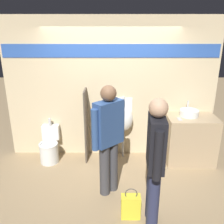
# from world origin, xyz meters

# --- Properties ---
(ground_plane) EXTENTS (16.00, 16.00, 0.00)m
(ground_plane) POSITION_xyz_m (0.00, 0.00, 0.00)
(ground_plane) COLOR #997F5B
(display_wall) EXTENTS (4.02, 0.07, 2.70)m
(display_wall) POSITION_xyz_m (0.00, 0.60, 1.36)
(display_wall) COLOR beige
(display_wall) RESTS_ON ground_plane
(sink_counter) EXTENTS (0.91, 0.61, 0.92)m
(sink_counter) POSITION_xyz_m (1.51, 0.26, 0.46)
(sink_counter) COLOR tan
(sink_counter) RESTS_ON ground_plane
(sink_basin) EXTENTS (0.35, 0.35, 0.26)m
(sink_basin) POSITION_xyz_m (1.46, 0.33, 0.98)
(sink_basin) COLOR silver
(sink_basin) RESTS_ON sink_counter
(cell_phone) EXTENTS (0.07, 0.14, 0.01)m
(cell_phone) POSITION_xyz_m (1.24, 0.14, 0.92)
(cell_phone) COLOR #B7B7BC
(cell_phone) RESTS_ON sink_counter
(divider_near_counter) EXTENTS (0.03, 0.41, 1.41)m
(divider_near_counter) POSITION_xyz_m (-0.48, 0.36, 0.70)
(divider_near_counter) COLOR #4C4238
(divider_near_counter) RESTS_ON ground_plane
(urinal_near_counter) EXTENTS (0.36, 0.28, 1.23)m
(urinal_near_counter) POSITION_xyz_m (0.24, 0.44, 0.82)
(urinal_near_counter) COLOR silver
(urinal_near_counter) RESTS_ON ground_plane
(toilet) EXTENTS (0.37, 0.53, 0.81)m
(toilet) POSITION_xyz_m (-1.20, 0.28, 0.28)
(toilet) COLOR silver
(toilet) RESTS_ON ground_plane
(person_in_vest) EXTENTS (0.48, 0.44, 1.75)m
(person_in_vest) POSITION_xyz_m (-0.03, -0.67, 0.97)
(person_in_vest) COLOR #3D3D42
(person_in_vest) RESTS_ON ground_plane
(person_with_lanyard) EXTENTS (0.23, 0.61, 1.75)m
(person_with_lanyard) POSITION_xyz_m (0.56, -1.31, 0.97)
(person_with_lanyard) COLOR #282D4C
(person_with_lanyard) RESTS_ON ground_plane
(shopping_bag) EXTENTS (0.27, 0.15, 0.47)m
(shopping_bag) POSITION_xyz_m (0.28, -1.25, 0.18)
(shopping_bag) COLOR yellow
(shopping_bag) RESTS_ON ground_plane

